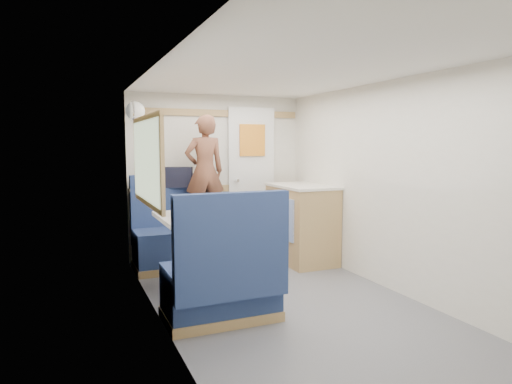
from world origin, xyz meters
name	(u,v)px	position (x,y,z in m)	size (l,w,h in m)	color
floor	(304,315)	(0.00, 0.00, 0.00)	(4.50, 4.50, 0.00)	#515156
ceiling	(307,66)	(0.00, 0.00, 2.00)	(4.50, 4.50, 0.00)	silver
wall_back	(217,176)	(0.00, 2.25, 1.00)	(2.20, 0.02, 2.00)	silver
wall_left	(168,201)	(-1.10, 0.00, 1.00)	(0.02, 4.50, 2.00)	silver
wall_right	(413,189)	(1.10, 0.00, 1.00)	(0.02, 4.50, 2.00)	silver
oak_trim_low	(218,188)	(0.00, 2.23, 0.85)	(2.15, 0.02, 0.08)	#A8814C
oak_trim_high	(217,113)	(0.00, 2.23, 1.78)	(2.15, 0.02, 0.08)	#A8814C
side_window	(146,161)	(-1.08, 1.00, 1.25)	(0.04, 1.30, 0.72)	#AAB99D
rear_door	(251,178)	(0.45, 2.22, 0.97)	(0.62, 0.12, 1.86)	white
dinette_table	(194,232)	(-0.65, 1.00, 0.57)	(0.62, 0.92, 0.72)	white
bench_far	(174,242)	(-0.65, 1.86, 0.30)	(0.90, 0.59, 1.05)	navy
bench_near	(223,285)	(-0.65, 0.14, 0.30)	(0.90, 0.59, 1.05)	navy
ledge	(168,189)	(-0.65, 2.12, 0.88)	(0.90, 0.14, 0.04)	#A8814C
dome_light	(135,111)	(-1.04, 1.85, 1.75)	(0.20, 0.20, 0.20)	white
galley_counter	(301,223)	(0.82, 1.55, 0.47)	(0.57, 0.92, 0.92)	#A8814C
person	(205,171)	(-0.27, 1.90, 1.09)	(0.47, 0.31, 1.28)	brown
duffel_bag	(172,177)	(-0.61, 2.12, 1.02)	(0.48, 0.23, 0.23)	black
tray	(213,217)	(-0.52, 0.80, 0.73)	(0.27, 0.36, 0.02)	white
orange_fruit	(210,211)	(-0.51, 0.89, 0.78)	(0.08, 0.08, 0.08)	orange
cheese_block	(209,215)	(-0.56, 0.77, 0.75)	(0.09, 0.06, 0.03)	#D9CB7D
wine_glass	(185,205)	(-0.75, 0.91, 0.84)	(0.08, 0.08, 0.17)	white
tumbler_left	(178,218)	(-0.88, 0.66, 0.77)	(0.06, 0.06, 0.10)	white
tumbler_mid	(174,209)	(-0.79, 1.18, 0.77)	(0.07, 0.07, 0.11)	white
tumbler_right	(195,210)	(-0.64, 0.97, 0.78)	(0.07, 0.07, 0.11)	white
beer_glass	(207,209)	(-0.50, 1.04, 0.78)	(0.07, 0.07, 0.11)	#934715
pepper_grinder	(191,209)	(-0.64, 1.11, 0.77)	(0.04, 0.04, 0.10)	black
bread_loaf	(202,207)	(-0.50, 1.20, 0.77)	(0.14, 0.26, 0.11)	brown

